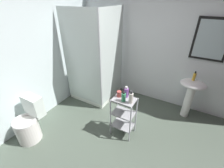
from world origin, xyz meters
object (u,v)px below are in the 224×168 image
at_px(conditioner_bottle_purple, 126,92).
at_px(storage_cart, 124,114).
at_px(toilet, 29,123).
at_px(pedestal_sink, 191,92).
at_px(body_wash_bottle_green, 124,97).
at_px(rinse_cup, 119,94).
at_px(shower_stall, 97,80).
at_px(hand_soap_bottle, 194,76).
at_px(lotion_bottle_white, 131,98).

bearing_deg(conditioner_bottle_purple, storage_cart, -85.65).
bearing_deg(conditioner_bottle_purple, toilet, -144.70).
height_order(pedestal_sink, conditioner_bottle_purple, conditioner_bottle_purple).
xyz_separation_m(conditioner_bottle_purple, body_wash_bottle_green, (0.01, -0.12, -0.01)).
bearing_deg(toilet, rinse_cup, 35.99).
height_order(shower_stall, hand_soap_bottle, shower_stall).
xyz_separation_m(pedestal_sink, storage_cart, (-0.92, -1.04, -0.14)).
xyz_separation_m(storage_cart, conditioner_bottle_purple, (-0.01, 0.08, 0.39)).
relative_size(pedestal_sink, hand_soap_bottle, 4.57).
distance_m(hand_soap_bottle, conditioner_bottle_purple, 1.34).
bearing_deg(shower_stall, pedestal_sink, 9.38).
distance_m(storage_cart, hand_soap_bottle, 1.46).
distance_m(conditioner_bottle_purple, lotion_bottle_white, 0.17).
height_order(hand_soap_bottle, rinse_cup, hand_soap_bottle).
xyz_separation_m(pedestal_sink, lotion_bottle_white, (-0.79, -1.08, 0.25)).
bearing_deg(storage_cart, rinse_cup, 165.74).
bearing_deg(toilet, conditioner_bottle_purple, 35.30).
bearing_deg(pedestal_sink, lotion_bottle_white, -126.21).
bearing_deg(lotion_bottle_white, hand_soap_bottle, 55.16).
distance_m(shower_stall, toilet, 1.62).
height_order(toilet, conditioner_bottle_purple, conditioner_bottle_purple).
height_order(storage_cart, lotion_bottle_white, lotion_bottle_white).
xyz_separation_m(toilet, body_wash_bottle_green, (1.34, 0.82, 0.50)).
bearing_deg(rinse_cup, hand_soap_bottle, 46.11).
bearing_deg(shower_stall, conditioner_bottle_purple, -32.08).
bearing_deg(conditioner_bottle_purple, rinse_cup, -154.02).
height_order(toilet, storage_cart, toilet).
xyz_separation_m(shower_stall, storage_cart, (1.03, -0.72, -0.03)).
height_order(toilet, body_wash_bottle_green, body_wash_bottle_green).
distance_m(pedestal_sink, body_wash_bottle_green, 1.44).
distance_m(hand_soap_bottle, lotion_bottle_white, 1.35).
bearing_deg(toilet, body_wash_bottle_green, 31.37).
height_order(shower_stall, pedestal_sink, shower_stall).
bearing_deg(conditioner_bottle_purple, pedestal_sink, 46.39).
height_order(shower_stall, conditioner_bottle_purple, shower_stall).
height_order(toilet, lotion_bottle_white, lotion_bottle_white).
bearing_deg(pedestal_sink, rinse_cup, -135.17).
bearing_deg(toilet, storage_cart, 32.91).
xyz_separation_m(pedestal_sink, body_wash_bottle_green, (-0.91, -1.09, 0.23)).
bearing_deg(body_wash_bottle_green, hand_soap_bottle, 51.49).
distance_m(body_wash_bottle_green, rinse_cup, 0.14).
relative_size(shower_stall, body_wash_bottle_green, 12.15).
height_order(pedestal_sink, rinse_cup, rinse_cup).
distance_m(pedestal_sink, hand_soap_bottle, 0.31).
bearing_deg(pedestal_sink, toilet, -139.70).
xyz_separation_m(toilet, conditioner_bottle_purple, (1.33, 0.94, 0.51)).
relative_size(shower_stall, rinse_cup, 20.38).
bearing_deg(shower_stall, rinse_cup, -36.82).
bearing_deg(rinse_cup, conditioner_bottle_purple, 25.98).
relative_size(hand_soap_bottle, body_wash_bottle_green, 1.08).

